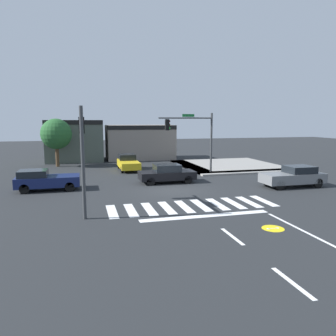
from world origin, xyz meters
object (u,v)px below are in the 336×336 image
at_px(car_yellow, 128,163).
at_px(car_gray, 294,176).
at_px(traffic_signal_northeast, 192,132).
at_px(traffic_signal_southwest, 82,140).
at_px(car_black, 167,173).
at_px(roadside_tree, 56,134).
at_px(car_navy, 45,180).

height_order(car_yellow, car_gray, car_gray).
distance_m(traffic_signal_northeast, car_gray, 9.41).
bearing_deg(traffic_signal_northeast, traffic_signal_southwest, 45.89).
height_order(traffic_signal_southwest, car_black, traffic_signal_southwest).
xyz_separation_m(car_yellow, roadside_tree, (-6.81, 4.25, 2.65)).
bearing_deg(traffic_signal_southwest, car_yellow, -17.22).
bearing_deg(traffic_signal_southwest, car_black, -44.30).
bearing_deg(car_gray, traffic_signal_northeast, -52.60).
xyz_separation_m(traffic_signal_southwest, traffic_signal_northeast, (9.34, 9.63, -0.02)).
height_order(car_navy, car_gray, car_gray).
distance_m(car_yellow, roadside_tree, 8.46).
distance_m(traffic_signal_southwest, car_gray, 15.28).
relative_size(traffic_signal_southwest, car_navy, 1.30).
bearing_deg(car_navy, roadside_tree, 90.20).
bearing_deg(car_navy, car_gray, -10.78).
height_order(traffic_signal_northeast, car_black, traffic_signal_northeast).
xyz_separation_m(traffic_signal_southwest, car_yellow, (4.21, 13.59, -3.06)).
relative_size(traffic_signal_southwest, car_yellow, 1.28).
bearing_deg(car_black, car_navy, -176.48).
xyz_separation_m(traffic_signal_northeast, roadside_tree, (-11.94, 8.21, -0.38)).
height_order(car_yellow, roadside_tree, roadside_tree).
bearing_deg(traffic_signal_northeast, car_black, 46.26).
xyz_separation_m(car_navy, roadside_tree, (-0.04, 11.99, 2.65)).
xyz_separation_m(traffic_signal_southwest, car_black, (6.23, 6.39, -3.06)).
relative_size(traffic_signal_northeast, car_black, 1.27).
relative_size(traffic_signal_southwest, traffic_signal_northeast, 1.00).
relative_size(car_gray, car_black, 1.06).
xyz_separation_m(car_navy, car_black, (8.79, 0.54, -0.02)).
distance_m(traffic_signal_northeast, car_black, 5.43).
height_order(traffic_signal_northeast, car_yellow, traffic_signal_northeast).
bearing_deg(car_yellow, roadside_tree, -121.92).
bearing_deg(car_gray, traffic_signal_southwest, 9.80).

